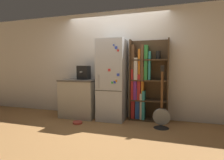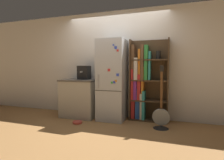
{
  "view_description": "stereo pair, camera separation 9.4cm",
  "coord_description": "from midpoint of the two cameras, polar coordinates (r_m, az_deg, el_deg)",
  "views": [
    {
      "loc": [
        1.19,
        -3.74,
        1.22
      ],
      "look_at": [
        -0.01,
        0.15,
        0.93
      ],
      "focal_mm": 28.0,
      "sensor_mm": 36.0,
      "label": 1
    },
    {
      "loc": [
        1.28,
        -3.71,
        1.22
      ],
      "look_at": [
        -0.01,
        0.15,
        0.93
      ],
      "focal_mm": 28.0,
      "sensor_mm": 36.0,
      "label": 2
    }
  ],
  "objects": [
    {
      "name": "ground_plane",
      "position": [
        4.11,
        -1.18,
        -13.16
      ],
      "size": [
        16.0,
        16.0,
        0.0
      ],
      "primitive_type": "plane",
      "color": "#A87542"
    },
    {
      "name": "espresso_machine",
      "position": [
        4.37,
        -9.8,
        2.4
      ],
      "size": [
        0.27,
        0.3,
        0.34
      ],
      "color": "black",
      "rests_on": "kitchen_counter"
    },
    {
      "name": "refrigerator",
      "position": [
        4.07,
        -0.56,
        -0.01
      ],
      "size": [
        0.62,
        0.63,
        1.85
      ],
      "color": "silver",
      "rests_on": "ground_plane"
    },
    {
      "name": "pet_bowl",
      "position": [
        4.0,
        -11.89,
        -13.38
      ],
      "size": [
        0.21,
        0.21,
        0.04
      ],
      "color": "#D84C3F",
      "rests_on": "ground_plane"
    },
    {
      "name": "kitchen_counter",
      "position": [
        4.44,
        -11.03,
        -5.75
      ],
      "size": [
        0.88,
        0.66,
        0.93
      ],
      "color": "#BCB7A8",
      "rests_on": "ground_plane"
    },
    {
      "name": "bookshelf",
      "position": [
        4.1,
        9.67,
        -0.62
      ],
      "size": [
        0.86,
        0.3,
        1.85
      ],
      "color": "#4C3823",
      "rests_on": "ground_plane"
    },
    {
      "name": "guitar",
      "position": [
        3.72,
        15.12,
        -12.33
      ],
      "size": [
        0.34,
        0.31,
        1.25
      ],
      "color": "black",
      "rests_on": "ground_plane"
    },
    {
      "name": "wall_back",
      "position": [
        4.38,
        0.76,
        5.17
      ],
      "size": [
        8.0,
        0.05,
        2.6
      ],
      "color": "white",
      "rests_on": "ground_plane"
    }
  ]
}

